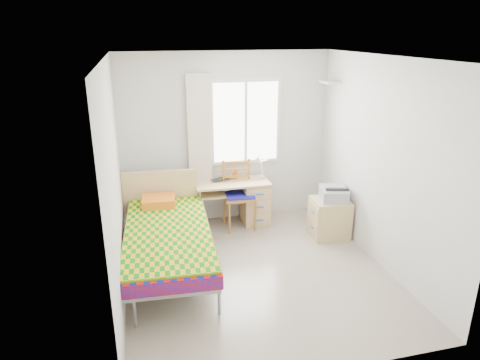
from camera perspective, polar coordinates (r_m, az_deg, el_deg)
name	(u,v)px	position (r m, az deg, el deg)	size (l,w,h in m)	color
floor	(257,272)	(5.49, 2.24, -12.19)	(3.50, 3.50, 0.00)	#BCAD93
ceiling	(260,57)	(4.69, 2.67, 16.01)	(3.50, 3.50, 0.00)	white
wall_back	(226,139)	(6.57, -1.85, 5.49)	(3.20, 3.20, 0.00)	silver
wall_left	(115,186)	(4.77, -16.37, -0.72)	(3.50, 3.50, 0.00)	silver
wall_right	(382,164)	(5.59, 18.40, 2.00)	(3.50, 3.50, 0.00)	silver
window	(246,122)	(6.56, 0.75, 7.72)	(1.10, 0.04, 1.30)	white
curtain	(199,132)	(6.40, -5.44, 6.42)	(0.35, 0.05, 1.70)	#FAF0CE
floating_shelf	(330,82)	(6.57, 11.87, 12.64)	(0.20, 0.32, 0.03)	white
bed	(167,234)	(5.44, -9.68, -7.10)	(1.18, 2.32, 0.98)	gray
desk	(250,200)	(6.65, 1.40, -2.62)	(1.14, 0.54, 0.70)	tan
chair	(239,191)	(6.48, -0.14, -1.43)	(0.48, 0.48, 1.03)	#AB6A21
cabinet	(329,218)	(6.39, 11.82, -4.96)	(0.56, 0.50, 0.57)	tan
printer	(334,193)	(6.27, 12.39, -1.77)	(0.46, 0.50, 0.18)	#A8ABB0
laptop	(223,180)	(6.51, -2.24, 0.00)	(0.34, 0.22, 0.03)	black
pen_cup	(235,175)	(6.61, -0.62, 0.61)	(0.08, 0.08, 0.09)	orange
task_lamp	(260,165)	(6.47, 2.74, 1.98)	(0.22, 0.31, 0.39)	white
book	(220,189)	(6.50, -2.68, -1.23)	(0.16, 0.22, 0.02)	gray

